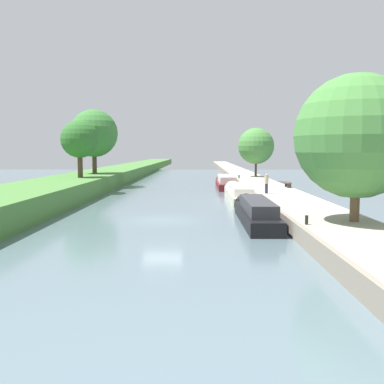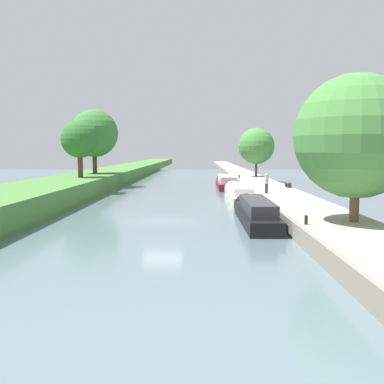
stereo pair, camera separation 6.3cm
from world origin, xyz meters
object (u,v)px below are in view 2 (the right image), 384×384
mooring_bollard_far (239,177)px  narrowboat_black (255,212)px  park_bench (288,184)px  narrowboat_cream (238,193)px  mooring_bollard_near (306,220)px  person_walking (266,183)px  narrowboat_maroon (226,182)px

mooring_bollard_far → narrowboat_black: bearing=-93.2°
park_bench → narrowboat_cream: bearing=-143.3°
mooring_bollard_near → mooring_bollard_far: 37.92m
narrowboat_cream → mooring_bollard_near: size_ratio=30.29×
park_bench → person_walking: bearing=-115.5°
narrowboat_cream → mooring_bollard_far: narrowboat_cream is taller
narrowboat_maroon → person_walking: person_walking is taller
park_bench → mooring_bollard_far: bearing=103.1°
narrowboat_cream → mooring_bollard_near: narrowboat_cream is taller
person_walking → park_bench: person_walking is taller
narrowboat_black → narrowboat_maroon: size_ratio=0.94×
narrowboat_black → person_walking: (2.21, 10.40, 1.07)m
mooring_bollard_near → mooring_bollard_far: same height
person_walking → mooring_bollard_near: (-0.45, -16.49, -0.65)m
narrowboat_cream → narrowboat_maroon: (-0.31, 14.08, 0.01)m
narrowboat_maroon → park_bench: (5.53, -10.18, 0.56)m
narrowboat_black → mooring_bollard_far: bearing=86.8°
narrowboat_maroon → person_walking: size_ratio=7.17×
narrowboat_cream → narrowboat_maroon: narrowboat_maroon is taller
person_walking → narrowboat_maroon: bearing=98.5°
person_walking → mooring_bollard_far: size_ratio=3.69×
narrowboat_cream → park_bench: narrowboat_cream is taller
narrowboat_maroon → mooring_bollard_far: size_ratio=26.47×
narrowboat_black → mooring_bollard_far: (1.76, 31.83, 0.42)m
narrowboat_cream → narrowboat_maroon: size_ratio=1.14×
narrowboat_black → park_bench: size_ratio=7.46×
narrowboat_maroon → narrowboat_cream: bearing=-88.7°
narrowboat_black → narrowboat_maroon: bearing=90.5°
narrowboat_cream → park_bench: 6.53m
person_walking → mooring_bollard_near: size_ratio=3.69×
narrowboat_cream → mooring_bollard_far: bearing=84.8°
person_walking → mooring_bollard_near: 16.51m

